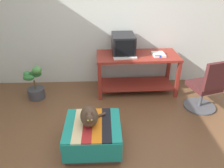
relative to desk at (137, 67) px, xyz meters
name	(u,v)px	position (x,y,z in m)	size (l,w,h in m)	color
ground_plane	(116,153)	(-0.47, -1.60, -0.50)	(14.00, 14.00, 0.00)	brown
back_wall	(110,17)	(-0.47, 0.45, 0.80)	(8.00, 0.10, 2.60)	silver
desk	(137,67)	(0.00, 0.00, 0.00)	(1.47, 0.67, 0.73)	maroon
tv_monitor	(123,44)	(-0.25, 0.10, 0.40)	(0.40, 0.53, 0.34)	black
keyboard	(125,57)	(-0.24, -0.15, 0.24)	(0.40, 0.15, 0.02)	beige
book	(159,54)	(0.36, -0.04, 0.25)	(0.21, 0.25, 0.04)	white
ottoman_with_blanket	(93,135)	(-0.76, -1.46, -0.31)	(0.71, 0.70, 0.36)	#4C4238
cat	(89,116)	(-0.79, -1.45, -0.02)	(0.34, 0.38, 0.28)	#473323
potted_plant	(35,86)	(-1.83, -0.19, -0.26)	(0.33, 0.34, 0.62)	#3D3D42
office_chair	(206,89)	(1.02, -0.67, -0.11)	(0.52, 0.52, 0.89)	#4C4C51
stapler	(158,56)	(0.33, -0.14, 0.25)	(0.04, 0.11, 0.04)	#2342B7
pen	(164,54)	(0.47, -0.01, 0.23)	(0.01, 0.01, 0.14)	black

